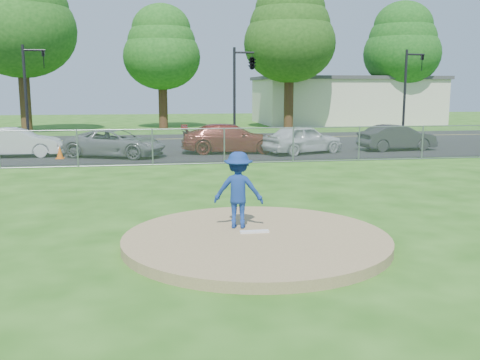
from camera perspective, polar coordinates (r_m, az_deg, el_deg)
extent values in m
plane|color=#205312|center=(20.62, -3.67, 0.92)|extent=(120.00, 120.00, 0.00)
cylinder|color=#8E764E|center=(10.91, 1.74, -6.41)|extent=(5.40, 5.40, 0.20)
cube|color=white|center=(11.06, 1.54, -5.53)|extent=(0.60, 0.15, 0.04)
cube|color=gray|center=(22.50, -4.21, 3.57)|extent=(40.00, 0.06, 1.50)
cube|color=black|center=(27.04, -5.08, 2.99)|extent=(50.00, 8.00, 0.01)
cube|color=black|center=(34.48, -6.06, 4.40)|extent=(60.00, 7.00, 0.01)
cube|color=beige|center=(51.56, 11.12, 8.21)|extent=(16.00, 9.00, 4.00)
cube|color=#3F3F42|center=(51.56, 11.20, 10.60)|extent=(16.40, 9.40, 0.30)
cylinder|color=#3B2715|center=(42.24, -21.94, 8.04)|extent=(0.78, 0.78, 4.90)
ellipsoid|color=#1A4F15|center=(42.44, -22.36, 14.52)|extent=(7.84, 7.84, 6.66)
ellipsoid|color=#1A4F15|center=(42.60, -22.48, 16.35)|extent=(6.90, 6.90, 5.86)
cylinder|color=#3D2316|center=(44.31, -8.20, 7.99)|extent=(0.72, 0.72, 3.85)
ellipsoid|color=#185316|center=(44.37, -8.32, 12.86)|extent=(6.16, 6.16, 5.24)
ellipsoid|color=#185316|center=(44.44, -8.36, 14.25)|extent=(5.42, 5.42, 4.61)
ellipsoid|color=#185316|center=(44.55, -8.39, 15.63)|extent=(4.68, 4.68, 3.98)
cylinder|color=#382214|center=(43.71, 5.22, 8.49)|extent=(0.76, 0.76, 4.55)
ellipsoid|color=#1C4612|center=(43.85, 5.31, 14.32)|extent=(7.28, 7.28, 6.19)
ellipsoid|color=#1C4612|center=(43.98, 5.33, 15.97)|extent=(6.41, 6.41, 5.45)
ellipsoid|color=#1C4612|center=(44.14, 5.36, 17.62)|extent=(5.53, 5.53, 4.70)
cylinder|color=#372014|center=(50.38, 16.64, 8.07)|extent=(0.74, 0.74, 4.20)
ellipsoid|color=#144B14|center=(50.46, 16.87, 12.75)|extent=(6.72, 6.72, 5.71)
ellipsoid|color=#144B14|center=(50.55, 16.94, 14.07)|extent=(5.91, 5.91, 5.03)
ellipsoid|color=#144B14|center=(50.66, 17.01, 15.40)|extent=(5.11, 5.11, 4.34)
cylinder|color=black|center=(33.02, -21.88, 8.40)|extent=(0.16, 0.16, 5.60)
cylinder|color=black|center=(32.97, -21.11, 12.80)|extent=(1.20, 0.12, 0.12)
imported|color=black|center=(32.85, -20.22, 11.99)|extent=(0.16, 0.20, 1.00)
cylinder|color=black|center=(32.68, -0.60, 9.08)|extent=(0.16, 0.16, 5.60)
cylinder|color=black|center=(32.85, 0.45, 13.44)|extent=(1.20, 0.12, 0.12)
imported|color=black|center=(32.90, 1.30, 12.56)|extent=(0.53, 2.48, 1.00)
cylinder|color=black|center=(36.05, 17.15, 8.71)|extent=(0.16, 0.16, 5.60)
cylinder|color=black|center=(36.39, 18.22, 12.60)|extent=(1.20, 0.12, 0.12)
imported|color=black|center=(36.58, 18.86, 11.76)|extent=(0.16, 0.20, 1.00)
imported|color=navy|center=(11.31, -0.18, -1.07)|extent=(1.17, 0.85, 1.63)
cone|color=orange|center=(25.61, -18.67, 2.85)|extent=(0.32, 0.32, 0.62)
imported|color=silver|center=(27.06, -22.75, 3.72)|extent=(4.11, 1.53, 1.34)
imported|color=slate|center=(25.60, -13.10, 3.86)|extent=(5.08, 3.75, 1.28)
imported|color=maroon|center=(26.55, -0.99, 4.46)|extent=(5.03, 2.29, 1.43)
imported|color=silver|center=(26.47, 6.72, 4.35)|extent=(4.44, 3.13, 1.40)
imported|color=#28292B|center=(28.88, 16.41, 4.37)|extent=(4.11, 1.82, 1.31)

